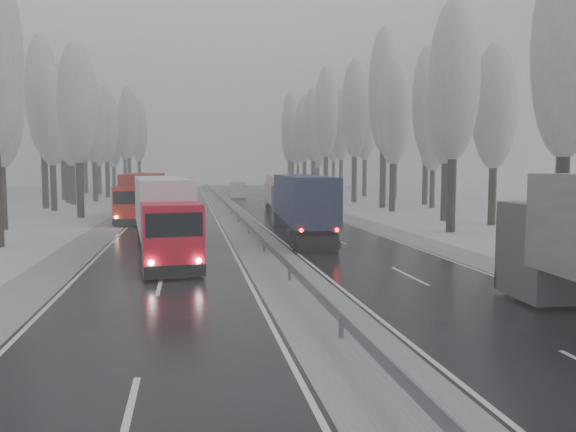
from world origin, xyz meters
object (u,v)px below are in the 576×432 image
object	(u,v)px
truck_cream_box	(282,193)
box_truck_distant	(239,189)
truck_red_red	(143,192)
truck_blue_box	(300,201)
truck_red_white	(162,210)

from	to	relation	value
truck_cream_box	box_truck_distant	world-z (taller)	truck_cream_box
box_truck_distant	truck_red_red	world-z (taller)	truck_red_red
truck_blue_box	truck_cream_box	world-z (taller)	truck_blue_box
truck_blue_box	truck_red_red	distance (m)	19.63
truck_cream_box	truck_red_white	size ratio (longest dim) A/B	0.95
truck_cream_box	box_truck_distant	size ratio (longest dim) A/B	2.17
truck_blue_box	box_truck_distant	bearing A→B (deg)	93.59
truck_cream_box	truck_blue_box	bearing A→B (deg)	-90.60
truck_cream_box	box_truck_distant	distance (m)	31.83
truck_blue_box	truck_red_white	xyz separation A→B (m)	(-8.73, -5.41, -0.02)
truck_cream_box	truck_red_red	bearing A→B (deg)	-179.66
box_truck_distant	truck_red_white	xyz separation A→B (m)	(-8.77, -52.30, 1.09)
box_truck_distant	truck_blue_box	bearing A→B (deg)	-83.97
truck_cream_box	truck_red_red	size ratio (longest dim) A/B	0.96
truck_red_white	truck_blue_box	bearing A→B (deg)	25.64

